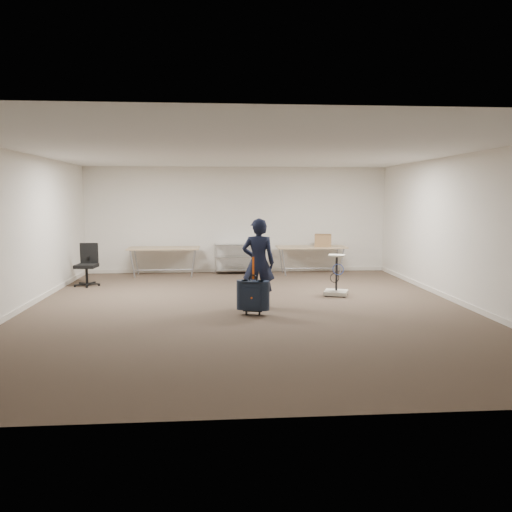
{
  "coord_description": "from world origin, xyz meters",
  "views": [
    {
      "loc": [
        -0.52,
        -8.84,
        2.02
      ],
      "look_at": [
        0.18,
        0.3,
        0.93
      ],
      "focal_mm": 35.0,
      "sensor_mm": 36.0,
      "label": 1
    }
  ],
  "objects": [
    {
      "name": "wire_shelf",
      "position": [
        0.0,
        4.2,
        0.44
      ],
      "size": [
        1.22,
        0.47,
        0.8
      ],
      "color": "silver",
      "rests_on": "ground"
    },
    {
      "name": "folding_table_right",
      "position": [
        1.9,
        3.95,
        0.68
      ],
      "size": [
        1.8,
        0.75,
        0.73
      ],
      "color": "tan",
      "rests_on": "ground"
    },
    {
      "name": "folding_table_left",
      "position": [
        -1.9,
        3.95,
        0.68
      ],
      "size": [
        1.8,
        0.75,
        0.73
      ],
      "color": "tan",
      "rests_on": "ground"
    },
    {
      "name": "ground",
      "position": [
        0.0,
        0.0,
        0.0
      ],
      "size": [
        9.0,
        9.0,
        0.0
      ],
      "primitive_type": "plane",
      "color": "#423628",
      "rests_on": "ground"
    },
    {
      "name": "room_shell",
      "position": [
        0.0,
        1.38,
        0.05
      ],
      "size": [
        8.0,
        9.0,
        9.0
      ],
      "color": "silver",
      "rests_on": "ground"
    },
    {
      "name": "office_chair",
      "position": [
        -3.5,
        2.65,
        0.29
      ],
      "size": [
        0.58,
        0.58,
        0.96
      ],
      "color": "black",
      "rests_on": "ground"
    },
    {
      "name": "cardboard_box",
      "position": [
        2.2,
        3.89,
        0.89
      ],
      "size": [
        0.49,
        0.4,
        0.32
      ],
      "primitive_type": "cube",
      "rotation": [
        0.0,
        0.0,
        -0.21
      ],
      "color": "olive",
      "rests_on": "folding_table_right"
    },
    {
      "name": "person",
      "position": [
        0.21,
        0.16,
        0.82
      ],
      "size": [
        0.63,
        0.44,
        1.63
      ],
      "primitive_type": "imported",
      "rotation": [
        0.0,
        0.0,
        3.05
      ],
      "color": "black",
      "rests_on": "ground"
    },
    {
      "name": "suitcase",
      "position": [
        0.07,
        -0.49,
        0.34
      ],
      "size": [
        0.41,
        0.3,
        1.0
      ],
      "color": "#161B31",
      "rests_on": "ground"
    },
    {
      "name": "equipment_cart",
      "position": [
        1.9,
        1.12,
        0.22
      ],
      "size": [
        0.59,
        0.59,
        0.84
      ],
      "color": "beige",
      "rests_on": "ground"
    }
  ]
}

